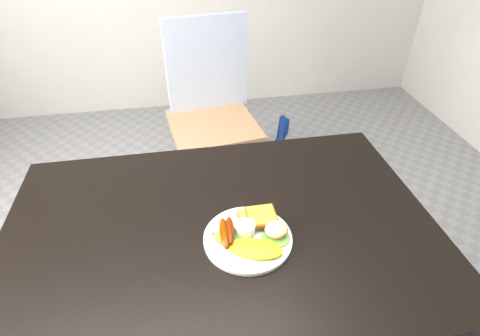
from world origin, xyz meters
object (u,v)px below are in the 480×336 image
(dining_chair, at_px, (214,127))
(person, at_px, (244,98))
(dining_table, at_px, (221,231))
(plate, at_px, (248,238))

(dining_chair, relative_size, person, 0.31)
(dining_chair, xyz_separation_m, person, (0.13, -0.24, 0.28))
(dining_table, xyz_separation_m, dining_chair, (0.09, 1.04, -0.28))
(dining_table, bearing_deg, person, 75.01)
(plate, bearing_deg, dining_table, 134.80)
(dining_chair, height_order, plate, plate)
(plate, bearing_deg, dining_chair, 88.69)
(dining_chair, distance_m, person, 0.39)
(dining_chair, relative_size, plate, 1.92)
(dining_table, bearing_deg, plate, -45.20)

